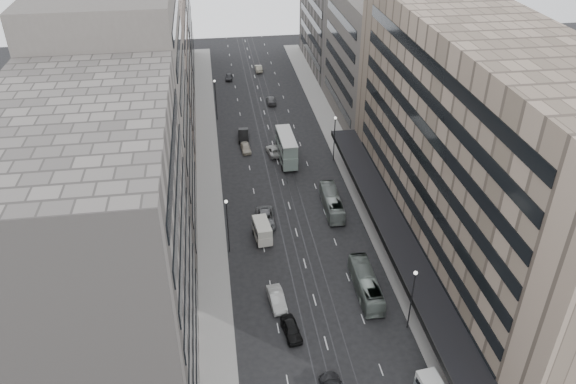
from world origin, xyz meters
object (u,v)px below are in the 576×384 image
bus_near (366,284)px  bus_far (332,202)px  sedan_0 (291,329)px  panel_van (262,230)px  sedan_1 (277,299)px  double_decker (286,147)px  sedan_2 (265,218)px

bus_near → bus_far: bus_near is taller
sedan_0 → bus_near: bearing=21.6°
panel_van → sedan_0: bearing=-91.6°
panel_van → bus_far: bearing=22.2°
bus_far → sedan_0: size_ratio=2.21×
panel_van → sedan_1: bearing=-94.3°
bus_near → double_decker: double_decker is taller
sedan_1 → sedan_2: size_ratio=0.81×
bus_far → sedan_2: 10.51m
double_decker → sedan_1: 35.61m
bus_far → sedan_0: bearing=69.7°
sedan_1 → bus_far: bearing=54.8°
bus_near → sedan_1: bearing=3.3°
bus_far → sedan_1: (-10.79, -19.00, -0.56)m
sedan_1 → sedan_2: bearing=82.8°
panel_van → sedan_0: size_ratio=1.07×
sedan_1 → sedan_2: 17.00m
panel_van → sedan_2: 4.08m
sedan_0 → sedan_2: sedan_2 is taller
bus_near → panel_van: panel_van is taller
bus_near → sedan_0: bearing=29.7°
sedan_0 → double_decker: bearing=75.4°
bus_far → panel_van: (-11.14, -5.94, 0.21)m
sedan_1 → sedan_0: bearing=-84.4°
bus_far → panel_van: panel_van is taller
bus_far → double_decker: double_decker is taller
bus_far → panel_van: size_ratio=2.07×
bus_near → sedan_2: bus_near is taller
double_decker → sedan_2: size_ratio=1.54×
bus_far → bus_near: bearing=92.7°
panel_van → sedan_1: 13.10m
bus_near → bus_far: 18.56m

